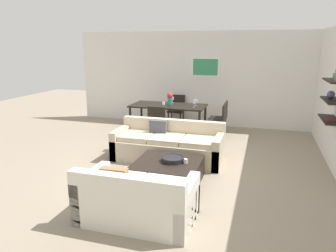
% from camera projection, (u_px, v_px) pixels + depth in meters
% --- Properties ---
extents(ground_plane, '(18.00, 18.00, 0.00)m').
position_uv_depth(ground_plane, '(170.00, 165.00, 6.29)').
color(ground_plane, gray).
extents(back_wall_unit, '(8.40, 0.09, 2.70)m').
position_uv_depth(back_wall_unit, '(214.00, 79.00, 9.15)').
color(back_wall_unit, silver).
rests_on(back_wall_unit, ground).
extents(sofa_beige, '(2.22, 0.90, 0.78)m').
position_uv_depth(sofa_beige, '(168.00, 146.00, 6.57)').
color(sofa_beige, beige).
rests_on(sofa_beige, ground).
extents(loveseat_white, '(1.52, 0.90, 0.78)m').
position_uv_depth(loveseat_white, '(137.00, 200.00, 4.27)').
color(loveseat_white, silver).
rests_on(loveseat_white, ground).
extents(coffee_table, '(1.10, 1.04, 0.38)m').
position_uv_depth(coffee_table, '(168.00, 172.00, 5.47)').
color(coffee_table, black).
rests_on(coffee_table, ground).
extents(decorative_bowl, '(0.38, 0.38, 0.08)m').
position_uv_depth(decorative_bowl, '(173.00, 159.00, 5.43)').
color(decorative_bowl, black).
rests_on(decorative_bowl, coffee_table).
extents(candle_jar, '(0.07, 0.07, 0.08)m').
position_uv_depth(candle_jar, '(186.00, 161.00, 5.33)').
color(candle_jar, silver).
rests_on(candle_jar, coffee_table).
extents(dining_table, '(2.00, 0.94, 0.75)m').
position_uv_depth(dining_table, '(168.00, 107.00, 8.55)').
color(dining_table, black).
rests_on(dining_table, ground).
extents(dining_chair_head, '(0.44, 0.44, 0.88)m').
position_uv_depth(dining_chair_head, '(177.00, 108.00, 9.41)').
color(dining_chair_head, black).
rests_on(dining_chair_head, ground).
extents(dining_chair_right_far, '(0.44, 0.44, 0.88)m').
position_uv_depth(dining_chair_right_far, '(221.00, 116.00, 8.40)').
color(dining_chair_right_far, black).
rests_on(dining_chair_right_far, ground).
extents(dining_chair_foot, '(0.44, 0.44, 0.88)m').
position_uv_depth(dining_chair_foot, '(158.00, 121.00, 7.78)').
color(dining_chair_foot, black).
rests_on(dining_chair_foot, ground).
extents(dining_chair_right_near, '(0.44, 0.44, 0.88)m').
position_uv_depth(dining_chair_right_near, '(219.00, 119.00, 8.01)').
color(dining_chair_right_near, black).
rests_on(dining_chair_right_near, ground).
extents(wine_glass_right_far, '(0.08, 0.08, 0.16)m').
position_uv_depth(wine_glass_right_far, '(196.00, 101.00, 8.41)').
color(wine_glass_right_far, silver).
rests_on(wine_glass_right_far, dining_table).
extents(wine_glass_right_near, '(0.06, 0.06, 0.17)m').
position_uv_depth(wine_glass_right_near, '(194.00, 103.00, 8.20)').
color(wine_glass_right_near, silver).
rests_on(wine_glass_right_near, dining_table).
extents(wine_glass_foot, '(0.08, 0.08, 0.15)m').
position_uv_depth(wine_glass_foot, '(164.00, 104.00, 8.13)').
color(wine_glass_foot, silver).
rests_on(wine_glass_foot, dining_table).
extents(wine_glass_head, '(0.07, 0.07, 0.16)m').
position_uv_depth(wine_glass_head, '(172.00, 99.00, 8.89)').
color(wine_glass_head, silver).
rests_on(wine_glass_head, dining_table).
extents(centerpiece_vase, '(0.16, 0.16, 0.33)m').
position_uv_depth(centerpiece_vase, '(170.00, 98.00, 8.52)').
color(centerpiece_vase, teal).
rests_on(centerpiece_vase, dining_table).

